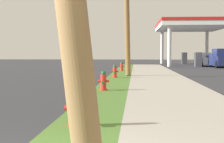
{
  "coord_description": "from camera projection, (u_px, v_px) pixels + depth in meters",
  "views": [
    {
      "loc": [
        1.68,
        -4.0,
        1.53
      ],
      "look_at": [
        0.55,
        13.04,
        0.65
      ],
      "focal_mm": 57.61,
      "sensor_mm": 36.0,
      "label": 1
    }
  ],
  "objects": [
    {
      "name": "fire_hydrant_nearest",
      "position": [
        75.0,
        109.0,
        6.95
      ],
      "size": [
        0.42,
        0.38,
        0.74
      ],
      "color": "red",
      "rests_on": "grass_verge"
    },
    {
      "name": "fire_hydrant_second",
      "position": [
        103.0,
        82.0,
        13.57
      ],
      "size": [
        0.42,
        0.38,
        0.74
      ],
      "color": "red",
      "rests_on": "grass_verge"
    },
    {
      "name": "fire_hydrant_third",
      "position": [
        115.0,
        72.0,
        20.71
      ],
      "size": [
        0.42,
        0.37,
        0.74
      ],
      "color": "red",
      "rests_on": "grass_verge"
    },
    {
      "name": "fire_hydrant_fourth",
      "position": [
        122.0,
        67.0,
        28.2
      ],
      "size": [
        0.42,
        0.37,
        0.74
      ],
      "color": "red",
      "rests_on": "grass_verge"
    },
    {
      "name": "utility_pole_midground",
      "position": [
        127.0,
        5.0,
        22.55
      ],
      "size": [
        0.62,
        1.77,
        8.74
      ],
      "color": "olive",
      "rests_on": "grass_verge"
    },
    {
      "name": "car_white_by_near_pump",
      "position": [
        207.0,
        60.0,
        41.53
      ],
      "size": [
        2.0,
        4.53,
        1.57
      ],
      "color": "white",
      "rests_on": "ground"
    },
    {
      "name": "truck_navy_at_forecourt",
      "position": [
        221.0,
        59.0,
        38.09
      ],
      "size": [
        2.37,
        5.49,
        1.97
      ],
      "color": "navy",
      "rests_on": "ground"
    }
  ]
}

